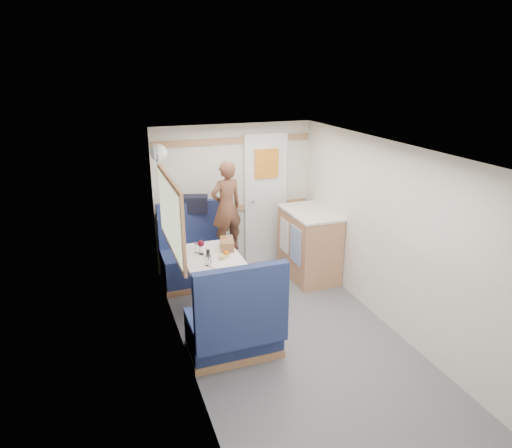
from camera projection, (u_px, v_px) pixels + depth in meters
name	position (u px, v px, depth m)	size (l,w,h in m)	color
floor	(301.00, 350.00, 4.60)	(4.50, 4.50, 0.00)	#515156
ceiling	(309.00, 153.00, 3.94)	(4.50, 4.50, 0.00)	silver
wall_back	(234.00, 197.00, 6.27)	(2.20, 0.02, 2.00)	silver
wall_left	(189.00, 277.00, 3.92)	(0.02, 4.50, 2.00)	silver
wall_right	(403.00, 245.00, 4.62)	(0.02, 4.50, 2.00)	silver
oak_trim_low	(235.00, 208.00, 6.30)	(2.15, 0.02, 0.08)	#A36B49
oak_trim_high	(234.00, 141.00, 5.99)	(2.15, 0.02, 0.08)	#A36B49
side_window	(170.00, 215.00, 4.73)	(0.04, 1.30, 0.72)	#AFB69B
rear_door	(266.00, 197.00, 6.39)	(0.62, 0.12, 1.86)	white
dinette_table	(212.00, 269.00, 5.09)	(0.62, 0.92, 0.72)	white
bench_far	(196.00, 261.00, 5.95)	(0.90, 0.59, 1.05)	#162748
bench_near	(235.00, 329.00, 4.41)	(0.90, 0.59, 1.05)	#162748
ledge	(190.00, 213.00, 5.99)	(0.90, 0.14, 0.04)	#A36B49
dome_light	(158.00, 153.00, 5.34)	(0.20, 0.20, 0.20)	white
galley_counter	(309.00, 244.00, 6.08)	(0.57, 0.92, 0.92)	#A36B49
person	(226.00, 207.00, 5.72)	(0.43, 0.28, 1.17)	brown
duffel_bag	(191.00, 204.00, 5.95)	(0.44, 0.21, 0.21)	black
tray	(229.00, 267.00, 4.74)	(0.27, 0.35, 0.02)	white
orange_fruit	(226.00, 254.00, 4.97)	(0.07, 0.07, 0.07)	orange
cheese_block	(223.00, 256.00, 4.96)	(0.10, 0.06, 0.03)	#EBD587
wine_glass	(201.00, 244.00, 5.05)	(0.08, 0.08, 0.17)	white
tumbler_left	(208.00, 261.00, 4.80)	(0.07, 0.07, 0.11)	silver
tumbler_mid	(197.00, 248.00, 5.13)	(0.07, 0.07, 0.11)	white
beer_glass	(223.00, 242.00, 5.29)	(0.07, 0.07, 0.11)	brown
pepper_grinder	(208.00, 254.00, 4.96)	(0.04, 0.04, 0.11)	black
bread_loaf	(227.00, 244.00, 5.24)	(0.14, 0.27, 0.11)	olive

